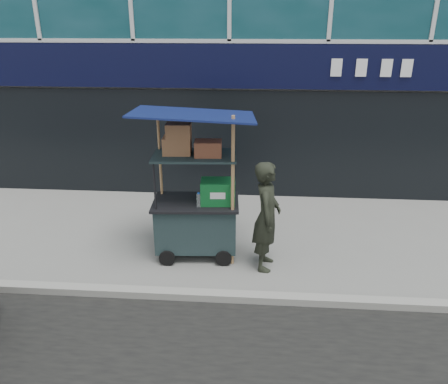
{
  "coord_description": "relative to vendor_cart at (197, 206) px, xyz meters",
  "views": [
    {
      "loc": [
        0.6,
        -5.54,
        3.86
      ],
      "look_at": [
        0.09,
        1.2,
        1.14
      ],
      "focal_mm": 35.0,
      "sensor_mm": 36.0,
      "label": 1
    }
  ],
  "objects": [
    {
      "name": "ground",
      "position": [
        0.36,
        -1.12,
        -0.9
      ],
      "size": [
        80.0,
        80.0,
        0.0
      ],
      "primitive_type": "plane",
      "color": "slate",
      "rests_on": "ground"
    },
    {
      "name": "vendor_cart",
      "position": [
        0.0,
        0.0,
        0.0
      ],
      "size": [
        1.99,
        1.46,
        2.57
      ],
      "rotation": [
        0.0,
        0.0,
        0.07
      ],
      "color": "black",
      "rests_on": "ground"
    },
    {
      "name": "curb",
      "position": [
        0.36,
        -1.32,
        -0.84
      ],
      "size": [
        80.0,
        0.18,
        0.12
      ],
      "primitive_type": "cube",
      "color": "gray",
      "rests_on": "ground"
    },
    {
      "name": "vendor_man",
      "position": [
        1.16,
        -0.33,
        0.01
      ],
      "size": [
        0.5,
        0.7,
        1.82
      ],
      "primitive_type": "imported",
      "rotation": [
        0.0,
        0.0,
        1.47
      ],
      "color": "black",
      "rests_on": "ground"
    }
  ]
}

